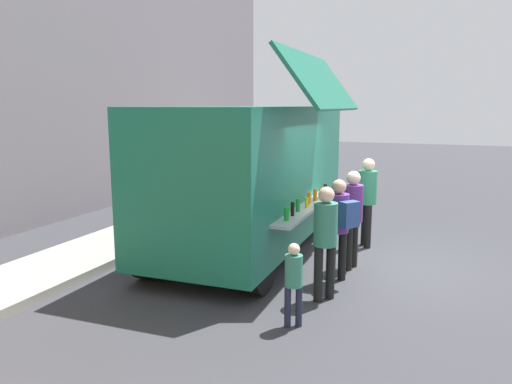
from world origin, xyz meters
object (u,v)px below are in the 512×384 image
object	(u,v)px
child_near_queue	(294,277)
customer_rear_waiting	(325,233)
customer_extra_browsing	(367,194)
trash_bin	(238,186)
food_truck_main	(254,172)
customer_mid_with_backpack	(340,220)
customer_front_ordering	(352,212)

from	to	relation	value
child_near_queue	customer_rear_waiting	bearing A→B (deg)	-38.88
child_near_queue	customer_extra_browsing	bearing A→B (deg)	-34.09
trash_bin	food_truck_main	bearing A→B (deg)	-152.27
customer_extra_browsing	customer_mid_with_backpack	bearing A→B (deg)	63.45
customer_rear_waiting	child_near_queue	xyz separation A→B (m)	(-1.03, 0.15, -0.34)
customer_mid_with_backpack	child_near_queue	distance (m)	1.90
food_truck_main	child_near_queue	size ratio (longest dim) A/B	5.31
customer_front_ordering	child_near_queue	bearing A→B (deg)	97.75
customer_mid_with_backpack	trash_bin	bearing A→B (deg)	-15.94
trash_bin	customer_front_ordering	bearing A→B (deg)	-138.51
customer_front_ordering	customer_mid_with_backpack	size ratio (longest dim) A/B	1.03
customer_mid_with_backpack	customer_front_ordering	bearing A→B (deg)	-57.45
trash_bin	customer_rear_waiting	world-z (taller)	customer_rear_waiting
food_truck_main	child_near_queue	world-z (taller)	food_truck_main
customer_mid_with_backpack	customer_extra_browsing	bearing A→B (deg)	-54.91
trash_bin	child_near_queue	xyz separation A→B (m)	(-7.55, -4.16, 0.22)
customer_rear_waiting	child_near_queue	distance (m)	1.09
customer_rear_waiting	food_truck_main	bearing A→B (deg)	-9.29
food_truck_main	customer_front_ordering	xyz separation A→B (m)	(-0.54, -2.07, -0.52)
customer_rear_waiting	child_near_queue	bearing A→B (deg)	119.24
food_truck_main	trash_bin	distance (m)	5.11
customer_rear_waiting	customer_front_ordering	bearing A→B (deg)	-55.59
customer_front_ordering	child_near_queue	distance (m)	2.62
trash_bin	customer_front_ordering	xyz separation A→B (m)	(-4.96, -4.39, 0.58)
food_truck_main	customer_extra_browsing	distance (m)	2.33
food_truck_main	customer_extra_browsing	world-z (taller)	food_truck_main
food_truck_main	trash_bin	world-z (taller)	food_truck_main
customer_front_ordering	customer_extra_browsing	world-z (taller)	customer_extra_browsing
trash_bin	customer_extra_browsing	bearing A→B (deg)	-128.20
customer_front_ordering	customer_rear_waiting	world-z (taller)	customer_front_ordering
food_truck_main	trash_bin	xyz separation A→B (m)	(4.42, 2.32, -1.10)
child_near_queue	customer_front_ordering	bearing A→B (deg)	-35.77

